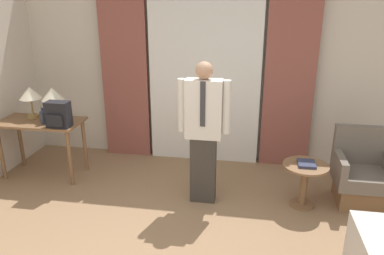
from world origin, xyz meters
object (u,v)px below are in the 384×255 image
backpack (58,115)px  table_lamp_right (52,95)px  table_lamp_left (30,94)px  armchair (362,177)px  book (307,164)px  side_table (305,178)px  desk (41,130)px  bottle_near_edge (43,117)px  person (204,128)px

backpack → table_lamp_right: bearing=126.7°
table_lamp_left → backpack: (0.52, -0.28, -0.16)m
armchair → book: (-0.66, -0.20, 0.21)m
side_table → desk: bearing=175.7°
bottle_near_edge → side_table: (3.20, -0.15, -0.50)m
table_lamp_left → book: size_ratio=1.89×
desk → side_table: (3.32, -0.25, -0.28)m
backpack → book: bearing=-1.6°
desk → side_table: size_ratio=2.08×
bottle_near_edge → backpack: (0.25, -0.07, 0.07)m
table_lamp_left → person: 2.37m
bottle_near_edge → table_lamp_right: bearing=78.5°
table_lamp_left → backpack: bearing=-28.4°
armchair → table_lamp_right: bearing=177.6°
bottle_near_edge → side_table: bearing=-2.7°
armchair → book: armchair is taller
backpack → side_table: (2.95, -0.08, -0.57)m
side_table → person: bearing=-176.7°
table_lamp_right → book: (3.16, -0.36, -0.55)m
table_lamp_left → armchair: 4.21m
table_lamp_right → backpack: (0.21, -0.28, -0.16)m
table_lamp_left → bottle_near_edge: (0.27, -0.21, -0.23)m
person → armchair: bearing=8.3°
backpack → book: (2.96, -0.08, -0.39)m
bottle_near_edge → book: (3.21, -0.16, -0.32)m
desk → backpack: backpack is taller
desk → table_lamp_right: table_lamp_right is taller
table_lamp_left → person: person is taller
table_lamp_right → bottle_near_edge: 0.31m
desk → person: (2.17, -0.31, 0.26)m
table_lamp_right → bottle_near_edge: bearing=-101.5°
side_table → table_lamp_right: bearing=173.5°
desk → backpack: size_ratio=3.35×
person → book: bearing=3.1°
table_lamp_right → backpack: 0.38m
person → book: size_ratio=7.44×
backpack → side_table: 3.01m
backpack → table_lamp_left: bearing=151.6°
table_lamp_right → armchair: bearing=-2.4°
person → table_lamp_right: bearing=168.1°
bottle_near_edge → armchair: bottle_near_edge is taller
side_table → book: size_ratio=2.33×
table_lamp_right → table_lamp_left: bearing=180.0°
table_lamp_left → bottle_near_edge: size_ratio=1.97×
table_lamp_right → desk: bearing=-143.9°
bottle_near_edge → side_table: size_ratio=0.41×
bottle_near_edge → person: (2.06, -0.22, 0.05)m
person → armchair: 1.92m
desk → backpack: (0.36, -0.17, 0.28)m
table_lamp_right → person: 2.07m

